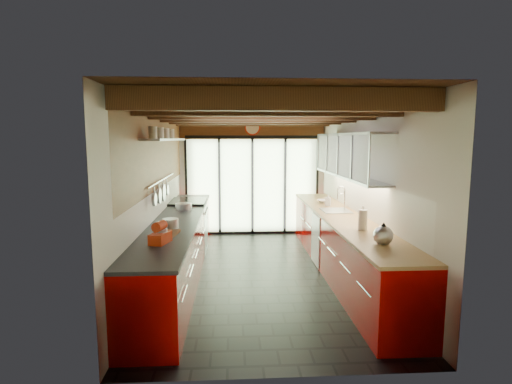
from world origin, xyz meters
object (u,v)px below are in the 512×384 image
soap_bottle (328,200)px  bowl (324,201)px  stand_mixer (160,234)px  kettle (383,234)px  paper_towel (363,220)px

soap_bottle → bowl: soap_bottle is taller
stand_mixer → bowl: stand_mixer is taller
stand_mixer → kettle: size_ratio=1.03×
stand_mixer → soap_bottle: size_ratio=1.52×
stand_mixer → paper_towel: 2.59m
kettle → soap_bottle: (0.00, 2.64, -0.01)m
stand_mixer → soap_bottle: (2.54, 2.43, 0.00)m
soap_bottle → stand_mixer: bearing=-136.2°
stand_mixer → kettle: (2.54, -0.20, 0.01)m
kettle → paper_towel: bearing=90.0°
paper_towel → kettle: bearing=-90.0°
kettle → paper_towel: (0.00, 0.72, 0.02)m
stand_mixer → paper_towel: (2.54, 0.51, 0.03)m
bowl → stand_mixer: bearing=-132.9°
kettle → bowl: size_ratio=1.28×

